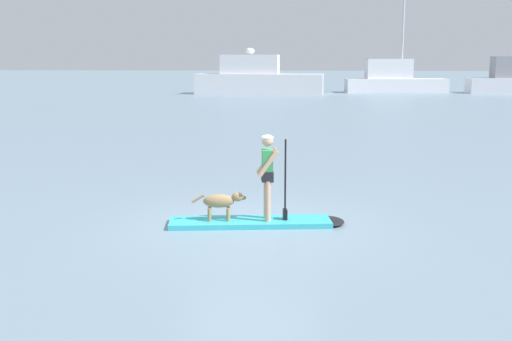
% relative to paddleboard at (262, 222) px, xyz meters
% --- Properties ---
extents(ground_plane, '(400.00, 400.00, 0.00)m').
position_rel_paddleboard_xyz_m(ground_plane, '(-0.22, -0.04, -0.05)').
color(ground_plane, gray).
extents(paddleboard, '(3.50, 1.30, 0.10)m').
position_rel_paddleboard_xyz_m(paddleboard, '(0.00, 0.00, 0.00)').
color(paddleboard, '#33B2BF').
rests_on(paddleboard, ground_plane).
extents(person_paddler, '(0.64, 0.53, 1.67)m').
position_rel_paddleboard_xyz_m(person_paddler, '(0.12, 0.02, 1.01)').
color(person_paddler, tan).
rests_on(person_paddler, paddleboard).
extents(dog, '(1.06, 0.32, 0.55)m').
position_rel_paddleboard_xyz_m(dog, '(-0.78, -0.13, 0.42)').
color(dog, '#997A51').
rests_on(dog, paddleboard).
extents(moored_boat_starboard, '(12.32, 3.43, 4.41)m').
position_rel_paddleboard_xyz_m(moored_boat_starboard, '(-5.54, 48.48, 1.38)').
color(moored_boat_starboard, white).
rests_on(moored_boat_starboard, ground_plane).
extents(moored_boat_port, '(10.32, 3.78, 11.23)m').
position_rel_paddleboard_xyz_m(moored_boat_port, '(7.90, 52.79, 1.23)').
color(moored_boat_port, white).
rests_on(moored_boat_port, ground_plane).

